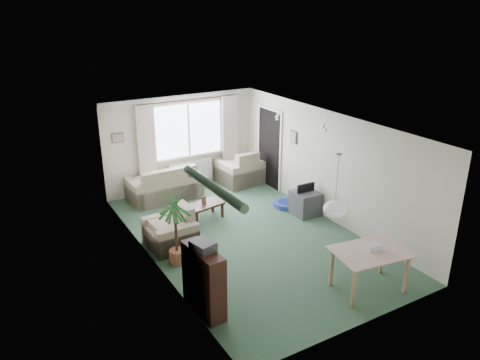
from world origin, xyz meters
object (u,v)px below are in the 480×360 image
sofa (164,182)px  houseplant (176,228)px  armchair_corner (239,167)px  tv_cube (305,203)px  pet_bed (286,204)px  bookshelf (204,281)px  coffee_table (205,211)px  armchair_left (170,227)px  dining_table (368,270)px

sofa → houseplant: houseplant is taller
armchair_corner → houseplant: (-3.05, -2.96, 0.26)m
tv_cube → pet_bed: 0.61m
pet_bed → bookshelf: bearing=-142.6°
tv_cube → coffee_table: bearing=157.9°
armchair_left → pet_bed: (3.07, 0.41, -0.34)m
houseplant → armchair_left: bearing=77.5°
houseplant → tv_cube: houseplant is taller
sofa → tv_cube: (2.41, -2.45, -0.16)m
armchair_left → dining_table: bearing=34.8°
bookshelf → houseplant: size_ratio=0.74×
armchair_left → coffee_table: size_ratio=1.11×
armchair_left → coffee_table: armchair_left is taller
bookshelf → armchair_left: bearing=77.2°
armchair_corner → tv_cube: size_ratio=1.74×
coffee_table → tv_cube: bearing=-23.6°
armchair_left → coffee_table: (1.12, 0.76, -0.22)m
armchair_corner → coffee_table: 2.35m
armchair_left → houseplant: 0.76m
sofa → pet_bed: bearing=138.0°
houseplant → dining_table: size_ratio=1.29×
houseplant → coffee_table: bearing=48.4°
armchair_left → pet_bed: 3.12m
armchair_corner → armchair_left: size_ratio=1.14×
armchair_left → bookshelf: size_ratio=0.84×
armchair_left → pet_bed: armchair_left is taller
sofa → dining_table: size_ratio=1.53×
dining_table → bookshelf: bearing=162.1°
armchair_left → pet_bed: bearing=95.7°
bookshelf → pet_bed: (3.41, 2.61, -0.48)m
dining_table → pet_bed: 3.56m
dining_table → pet_bed: size_ratio=1.93×
houseplant → pet_bed: houseplant is taller
dining_table → pet_bed: bearing=77.1°
bookshelf → pet_bed: bookshelf is taller
armchair_left → dining_table: (2.28, -3.04, -0.05)m
armchair_left → houseplant: size_ratio=0.62×
armchair_corner → houseplant: 4.25m
coffee_table → dining_table: 3.98m
tv_cube → armchair_corner: bearing=98.6°
pet_bed → armchair_left: bearing=-172.4°
sofa → pet_bed: (2.28, -1.90, -0.37)m
dining_table → tv_cube: (0.92, 2.90, -0.08)m
tv_cube → bookshelf: bearing=-148.5°
sofa → coffee_table: sofa is taller
houseplant → pet_bed: bearing=18.7°
houseplant → dining_table: (2.43, -2.37, -0.37)m
sofa → armchair_left: (-0.79, -2.31, -0.03)m
armchair_corner → armchair_left: armchair_corner is taller
armchair_corner → dining_table: size_ratio=0.92×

